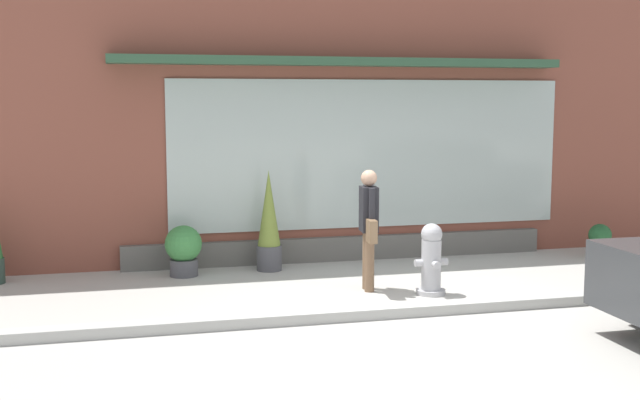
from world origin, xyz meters
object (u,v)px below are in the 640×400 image
object	(u,v)px
potted_plant_trailing_edge	(600,240)
potted_plant_window_left	(183,249)
potted_plant_doorstep	(269,223)
fire_hydrant	(431,259)
pedestrian_with_handbag	(369,222)

from	to	relation	value
potted_plant_trailing_edge	potted_plant_window_left	distance (m)	6.34
potted_plant_trailing_edge	potted_plant_doorstep	size ratio (longest dim) A/B	0.36
potted_plant_doorstep	potted_plant_window_left	xyz separation A→B (m)	(-1.21, -0.08, -0.31)
potted_plant_window_left	fire_hydrant	bearing A→B (deg)	-31.49
pedestrian_with_handbag	potted_plant_trailing_edge	bearing A→B (deg)	112.22
potted_plant_window_left	pedestrian_with_handbag	bearing A→B (deg)	-32.70
fire_hydrant	pedestrian_with_handbag	size ratio (longest dim) A/B	0.58
potted_plant_trailing_edge	potted_plant_window_left	size ratio (longest dim) A/B	0.73
fire_hydrant	potted_plant_trailing_edge	world-z (taller)	fire_hydrant
fire_hydrant	pedestrian_with_handbag	distance (m)	0.91
fire_hydrant	potted_plant_trailing_edge	bearing A→B (deg)	24.91
fire_hydrant	potted_plant_doorstep	size ratio (longest dim) A/B	0.63
pedestrian_with_handbag	potted_plant_window_left	bearing A→B (deg)	-117.00
potted_plant_doorstep	potted_plant_window_left	bearing A→B (deg)	-176.22
potted_plant_trailing_edge	potted_plant_window_left	world-z (taller)	potted_plant_window_left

